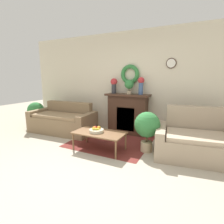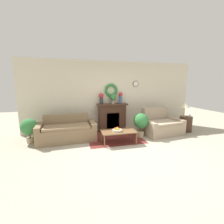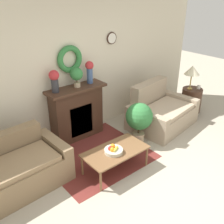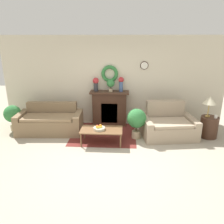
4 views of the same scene
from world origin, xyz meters
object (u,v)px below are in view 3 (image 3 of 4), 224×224
loveseat_right (161,112)px  vase_on_mantel_left (54,80)px  fruit_bowl (113,150)px  mug (199,87)px  fireplace (77,112)px  coffee_table (115,152)px  vase_on_mantel_right (90,70)px  potted_plant_floor_by_loveseat (139,118)px  table_lamp (192,70)px  side_table_by_loveseat (191,100)px  couch_left (6,175)px  potted_plant_on_mantel (77,75)px

loveseat_right → vase_on_mantel_left: vase_on_mantel_left is taller
vase_on_mantel_left → loveseat_right: bearing=-19.7°
fruit_bowl → mug: bearing=9.3°
fireplace → coffee_table: (-0.12, -1.31, -0.19)m
vase_on_mantel_right → potted_plant_floor_by_loveseat: (0.45, -0.95, -0.80)m
table_lamp → vase_on_mantel_right: (-2.38, 0.71, 0.30)m
fireplace → vase_on_mantel_left: vase_on_mantel_left is taller
side_table_by_loveseat → potted_plant_floor_by_loveseat: 2.02m
side_table_by_loveseat → potted_plant_floor_by_loveseat: potted_plant_floor_by_loveseat is taller
vase_on_mantel_right → potted_plant_floor_by_loveseat: size_ratio=0.52×
loveseat_right → side_table_by_loveseat: loveseat_right is taller
loveseat_right → side_table_by_loveseat: 1.11m
loveseat_right → vase_on_mantel_right: size_ratio=3.54×
fireplace → potted_plant_floor_by_loveseat: bearing=-49.9°
couch_left → side_table_by_loveseat: bearing=-4.2°
mug → couch_left: bearing=177.9°
loveseat_right → potted_plant_floor_by_loveseat: 0.93m
fruit_bowl → vase_on_mantel_right: (0.52, 1.34, 0.91)m
fireplace → potted_plant_floor_by_loveseat: (0.79, -0.94, -0.01)m
couch_left → table_lamp: (4.40, -0.04, 0.73)m
couch_left → potted_plant_floor_by_loveseat: (2.47, -0.28, 0.23)m
mug → fruit_bowl: bearing=-170.7°
fireplace → side_table_by_loveseat: bearing=-15.0°
vase_on_mantel_right → potted_plant_floor_by_loveseat: 1.32m
potted_plant_floor_by_loveseat → vase_on_mantel_left: bearing=141.8°
vase_on_mantel_left → fireplace: bearing=-0.8°
table_lamp → vase_on_mantel_left: bearing=167.3°
coffee_table → side_table_by_loveseat: side_table_by_loveseat is taller
couch_left → mug: 4.58m
fireplace → couch_left: (-1.68, -0.67, -0.24)m
fruit_bowl → loveseat_right: bearing=17.7°
couch_left → loveseat_right: 3.35m
loveseat_right → potted_plant_floor_by_loveseat: (-0.88, -0.20, 0.23)m
loveseat_right → potted_plant_floor_by_loveseat: size_ratio=1.86×
fireplace → table_lamp: 2.86m
loveseat_right → side_table_by_loveseat: (1.11, -0.01, -0.02)m
potted_plant_floor_by_loveseat → table_lamp: bearing=7.1°
loveseat_right → mug: (1.22, -0.09, 0.31)m
coffee_table → table_lamp: size_ratio=1.89×
couch_left → vase_on_mantel_right: size_ratio=4.25×
side_table_by_loveseat → potted_plant_floor_by_loveseat: (-1.99, -0.19, 0.25)m
vase_on_mantel_left → potted_plant_floor_by_loveseat: bearing=-38.2°
loveseat_right → potted_plant_on_mantel: (-1.64, 0.73, 1.01)m
fireplace → potted_plant_on_mantel: (0.04, -0.01, 0.77)m
vase_on_mantel_right → potted_plant_on_mantel: (-0.31, -0.02, -0.02)m
couch_left → mug: couch_left is taller
fireplace → mug: size_ratio=13.81×
coffee_table → side_table_by_loveseat: (2.90, 0.56, -0.06)m
fruit_bowl → potted_plant_floor_by_loveseat: 1.05m
potted_plant_on_mantel → potted_plant_floor_by_loveseat: size_ratio=0.45×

